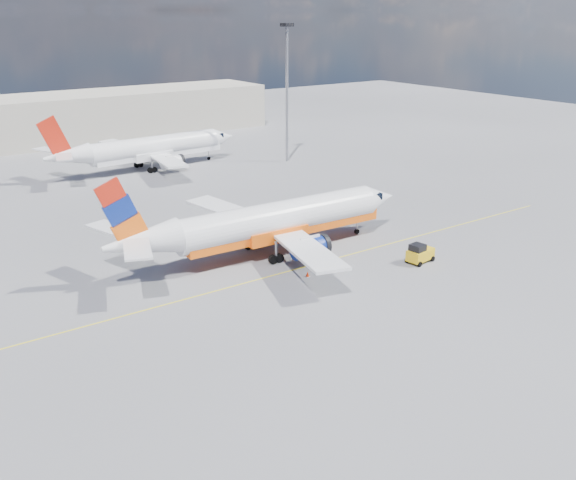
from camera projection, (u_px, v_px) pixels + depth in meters
ground at (310, 282)px, 54.70m from camera, size 240.00×240.00×0.00m
taxi_line at (290, 271)px, 57.00m from camera, size 70.00×0.15×0.01m
terminal_main at (78, 117)px, 113.72m from camera, size 70.00×14.00×8.00m
main_jet at (271, 222)px, 59.91m from camera, size 31.59×24.99×9.58m
second_jet at (149, 149)px, 92.43m from camera, size 29.95×23.65×9.08m
gse_tug at (420, 253)px, 58.66m from camera, size 2.77×1.93×1.85m
traffic_cone at (308, 274)px, 55.68m from camera, size 0.35×0.35×0.49m
floodlight_mast at (287, 81)px, 94.44m from camera, size 1.47×1.47×20.13m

